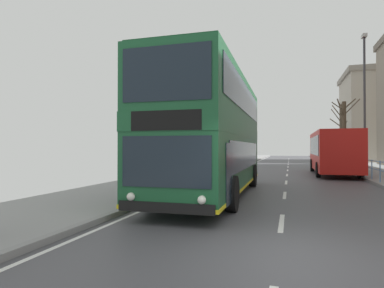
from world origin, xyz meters
The scene contains 6 objects.
ground centered at (-0.72, 0.00, 0.04)m, with size 15.80×140.00×0.20m.
double_decker_bus_main centered at (-2.64, 6.55, 2.36)m, with size 2.80×10.57×4.52m.
background_bus_far_lane centered at (3.03, 18.48, 1.60)m, with size 2.66×9.14×2.91m.
street_lamp_far_side centered at (4.89, 17.86, 5.34)m, with size 0.28×0.60×9.14m.
bare_tree_far_00 centered at (6.05, 36.66, 3.70)m, with size 1.72×2.50×6.85m.
bare_tree_far_01 centered at (5.23, 28.53, 3.46)m, with size 2.59×2.10×6.48m.
Camera 1 is at (0.21, -5.64, 1.84)m, focal length 30.25 mm.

